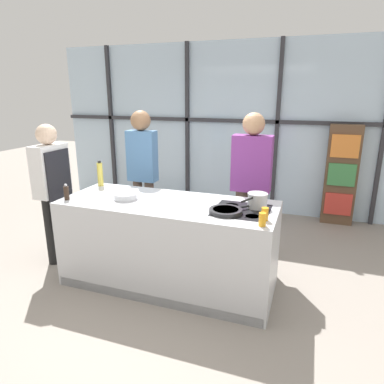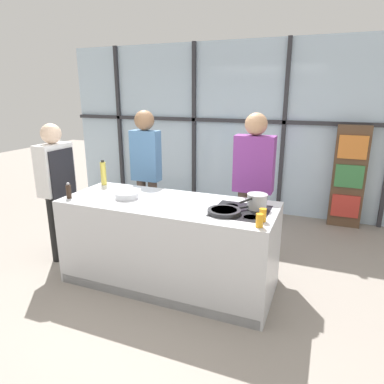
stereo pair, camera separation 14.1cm
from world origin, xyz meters
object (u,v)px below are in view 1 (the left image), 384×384
Objects in this scene: mixing_bowl at (126,196)px; juice_glass_near at (262,219)px; frying_pan at (226,211)px; saucepan at (257,200)px; juice_glass_far at (265,214)px; white_plate at (128,192)px; spectator_center_left at (251,180)px; spectator_far_left at (143,168)px; pepper_grinder at (66,193)px; oil_bottle at (100,174)px; chef at (53,186)px.

mixing_bowl is 1.48m from juice_glass_near.
frying_pan is 1.34× the size of saucepan.
juice_glass_far is at bearing -69.74° from saucepan.
frying_pan reaches higher than white_plate.
spectator_center_left is 1.19m from juice_glass_near.
spectator_far_left is 1.73m from saucepan.
white_plate is 1.42× the size of pepper_grinder.
frying_pan is 1.88× the size of mixing_bowl.
oil_bottle reaches higher than frying_pan.
juice_glass_far is (2.49, -0.25, 0.04)m from chef.
chef is at bearing 175.15° from frying_pan.
juice_glass_far is at bearing -12.44° from white_plate.
spectator_far_left reaches higher than oil_bottle.
juice_glass_far is (2.00, -0.51, -0.08)m from oil_bottle.
white_plate is 0.64m from pepper_grinder.
saucepan is 1.43m from white_plate.
spectator_center_left is 15.60× the size of juice_glass_near.
frying_pan is at bearing 145.18° from spectator_far_left.
spectator_far_left is 1.40m from spectator_center_left.
saucepan is 2.97× the size of juice_glass_near.
spectator_center_left is 15.60× the size of juice_glass_far.
spectator_center_left reaches higher than chef.
juice_glass_near is (2.49, -0.39, 0.04)m from chef.
pepper_grinder is 2.01m from juice_glass_far.
chef is 2.50m from juice_glass_far.
spectator_far_left is (0.79, 0.75, 0.12)m from chef.
chef is at bearing 173.56° from mixing_bowl.
chef is 1.10m from spectator_far_left.
mixing_bowl is at bearing 21.61° from pepper_grinder.
oil_bottle is at bearing 89.04° from pepper_grinder.
chef is 4.89× the size of saucepan.
chef is at bearing 43.76° from spectator_far_left.
white_plate is at bearing 42.30° from pepper_grinder.
juice_glass_far is (0.36, -0.07, 0.04)m from frying_pan.
pepper_grinder is at bearing -168.04° from saucepan.
spectator_center_left is 3.93× the size of frying_pan.
spectator_far_left is at bearing 58.85° from oil_bottle.
spectator_far_left is 3.93× the size of frying_pan.
mixing_bowl is at bearing 174.64° from juice_glass_far.
juice_glass_near is at bearing -90.00° from juice_glass_far.
oil_bottle is (-1.89, 0.19, 0.06)m from saucepan.
spectator_far_left reaches higher than chef.
juice_glass_far reaches higher than frying_pan.
frying_pan is 1.51× the size of oil_bottle.
juice_glass_near is (2.01, -0.05, -0.02)m from pepper_grinder.
oil_bottle reaches higher than white_plate.
mixing_bowl is (0.25, -0.87, -0.10)m from spectator_far_left.
saucepan is at bearing 104.33° from juice_glass_near.
oil_bottle is (-1.70, -0.50, 0.04)m from spectator_center_left.
spectator_far_left and spectator_center_left have the same top height.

